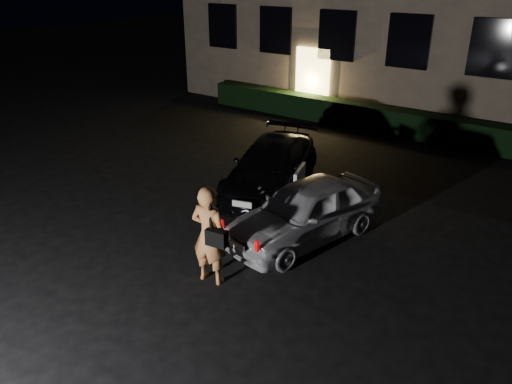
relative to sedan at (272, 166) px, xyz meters
The scene contains 5 objects.
ground 4.36m from the sedan, 79.66° to the right, with size 80.00×80.00×0.00m, color black.
hedge 6.30m from the sedan, 82.93° to the left, with size 15.00×0.70×0.85m, color black.
sedan is the anchor object (origin of this frame).
hatch 2.64m from the sedan, 40.29° to the right, with size 2.34×3.93×1.26m.
man 4.33m from the sedan, 70.37° to the right, with size 0.82×0.55×1.86m.
Camera 1 is at (5.80, -5.51, 5.21)m, focal length 35.00 mm.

